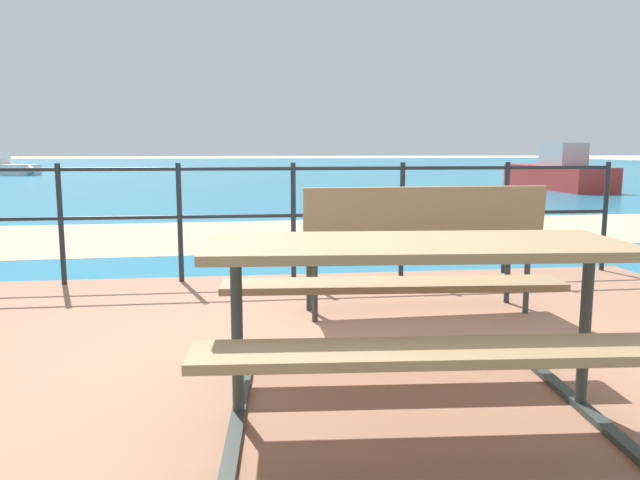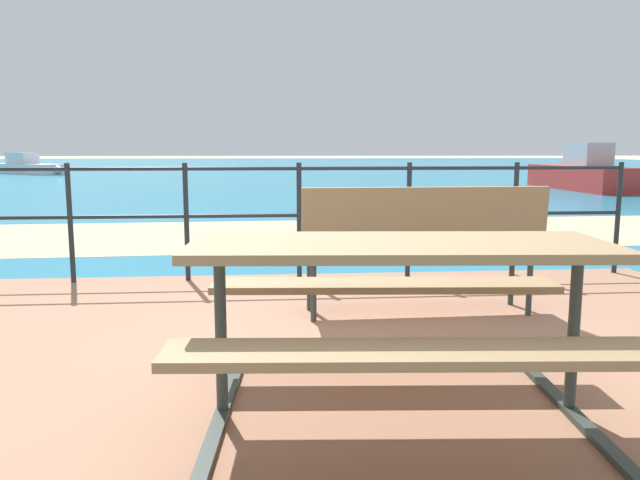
{
  "view_description": "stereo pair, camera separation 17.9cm",
  "coord_description": "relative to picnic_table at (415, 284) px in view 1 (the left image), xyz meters",
  "views": [
    {
      "loc": [
        -0.45,
        -2.93,
        1.2
      ],
      "look_at": [
        0.08,
        1.21,
        0.58
      ],
      "focal_mm": 34.36,
      "sensor_mm": 36.0,
      "label": 1
    },
    {
      "loc": [
        -0.27,
        -2.95,
        1.2
      ],
      "look_at": [
        0.08,
        1.21,
        0.58
      ],
      "focal_mm": 34.36,
      "sensor_mm": 36.0,
      "label": 2
    }
  ],
  "objects": [
    {
      "name": "beach_strip",
      "position": [
        -0.28,
        6.17,
        -0.63
      ],
      "size": [
        54.09,
        5.41,
        0.01
      ],
      "primitive_type": "cube",
      "rotation": [
        0.0,
        0.0,
        0.04
      ],
      "color": "tan",
      "rests_on": "ground"
    },
    {
      "name": "boat_near",
      "position": [
        8.9,
        15.44,
        -0.16
      ],
      "size": [
        1.37,
        5.51,
        1.39
      ],
      "rotation": [
        0.0,
        0.0,
        1.55
      ],
      "color": "red",
      "rests_on": "sea_water"
    },
    {
      "name": "ground_plane",
      "position": [
        -0.28,
        0.46,
        -0.64
      ],
      "size": [
        240.0,
        240.0,
        0.0
      ],
      "primitive_type": "plane",
      "color": "beige"
    },
    {
      "name": "park_bench",
      "position": [
        0.49,
        1.55,
        -0.04
      ],
      "size": [
        1.67,
        0.44,
        0.9
      ],
      "rotation": [
        0.0,
        0.0,
        3.16
      ],
      "color": "#8C704C",
      "rests_on": "patio_paving"
    },
    {
      "name": "patio_paving",
      "position": [
        -0.28,
        0.46,
        -0.61
      ],
      "size": [
        6.4,
        5.2,
        0.06
      ],
      "primitive_type": "cube",
      "color": "#996B51",
      "rests_on": "ground"
    },
    {
      "name": "railing_fence",
      "position": [
        -0.28,
        2.88,
        0.06
      ],
      "size": [
        5.94,
        0.04,
        1.03
      ],
      "color": "#1E2328",
      "rests_on": "patio_paving"
    },
    {
      "name": "picnic_table",
      "position": [
        0.0,
        0.0,
        0.0
      ],
      "size": [
        1.84,
        1.44,
        0.76
      ],
      "rotation": [
        0.0,
        0.0,
        -0.07
      ],
      "color": "#8C704C",
      "rests_on": "patio_paving"
    },
    {
      "name": "sea_water",
      "position": [
        -0.28,
        40.46,
        -0.63
      ],
      "size": [
        90.0,
        90.0,
        0.01
      ],
      "primitive_type": "cube",
      "color": "teal",
      "rests_on": "ground"
    }
  ]
}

